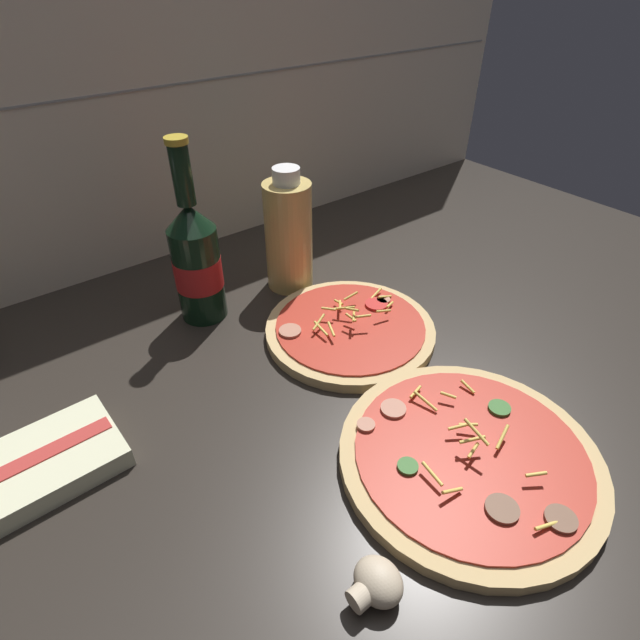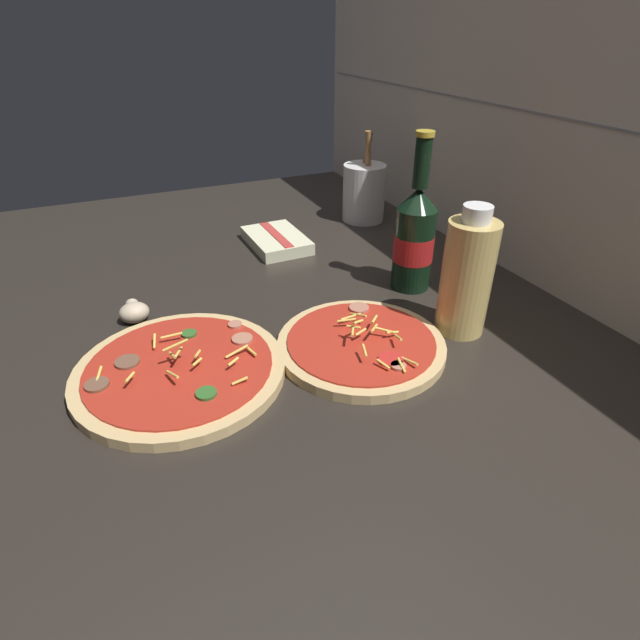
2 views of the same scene
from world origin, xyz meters
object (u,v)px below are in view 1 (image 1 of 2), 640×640
Objects in this scene: pizza_far at (350,329)px; dish_towel at (42,464)px; mushroom_left at (376,583)px; pizza_near at (469,457)px; beer_bottle at (196,260)px; oil_bottle at (289,235)px.

dish_towel is (-40.48, 1.96, 0.34)cm from pizza_far.
pizza_far is 35.64cm from mushroom_left.
pizza_near reaches higher than mushroom_left.
pizza_far is at bearing 52.75° from mushroom_left.
mushroom_left is at bearing -99.54° from beer_bottle.
pizza_near is 1.75× the size of dish_towel.
pizza_far reaches higher than dish_towel.
beer_bottle reaches higher than oil_bottle.
oil_bottle is at bearing 63.02° from mushroom_left.
dish_towel is at bearing 143.51° from pizza_near.
mushroom_left is at bearing -167.62° from pizza_near.
beer_bottle is at bearing 176.10° from oil_bottle.
mushroom_left is 35.74cm from dish_towel.
beer_bottle is 15.05cm from oil_bottle.
pizza_near reaches higher than pizza_far.
oil_bottle is (5.64, 40.80, 8.02)cm from pizza_near.
pizza_near is 1.43× the size of oil_bottle.
oil_bottle is 44.61cm from dish_towel.
dish_towel is at bearing 177.23° from pizza_far.
pizza_near is at bearing -100.46° from pizza_far.
pizza_far is 1.23× the size of oil_bottle.
pizza_near is 43.66cm from beer_bottle.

